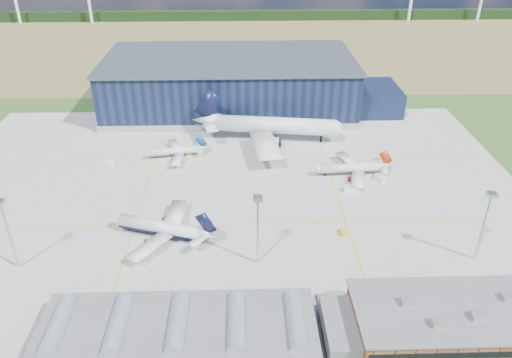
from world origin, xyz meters
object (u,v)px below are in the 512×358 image
car_b (410,301)px  gse_van_b (380,178)px  airliner_widebody (274,117)px  gse_van_a (352,190)px  gse_tug_c (189,153)px  ops_building (448,323)px  gse_tug_b (343,232)px  car_a (347,303)px  light_mast_west (6,224)px  light_mast_center (258,219)px  airliner_red (350,164)px  light_mast_east (486,216)px  gse_cart_b (110,162)px  airliner_regional (174,148)px  airliner_navy (159,221)px  hangar (235,85)px  gse_van_c (335,296)px

car_b → gse_van_b: bearing=-7.9°
airliner_widebody → gse_van_a: bearing=-52.4°
gse_tug_c → car_b: (66.67, -89.67, -0.02)m
ops_building → gse_tug_b: 46.97m
car_a → gse_van_a: bearing=-15.7°
light_mast_west → gse_tug_c: (43.45, 71.67, -14.78)m
light_mast_west → gse_van_a: 113.62m
light_mast_center → airliner_red: size_ratio=0.74×
car_b → car_a: bearing=89.1°
light_mast_east → gse_van_a: light_mast_east is taller
gse_van_a → light_mast_west: bearing=123.4°
ops_building → light_mast_center: (-45.01, 30.00, 10.64)m
light_mast_west → car_b: light_mast_west is taller
gse_cart_b → airliner_widebody: bearing=-54.3°
airliner_regional → car_a: size_ratio=8.35×
airliner_navy → gse_tug_b: (58.28, -0.27, -5.22)m
gse_van_a → gse_van_b: (12.51, 8.37, -0.14)m
airliner_regional → car_b: size_ratio=6.70×
airliner_red → car_a: airliner_red is taller
hangar → airliner_red: size_ratio=4.68×
gse_tug_c → gse_van_c: (46.84, -87.67, 0.44)m
car_a → hangar: bearing=8.6°
light_mast_east → gse_van_c: bearing=-160.3°
airliner_navy → gse_tug_c: size_ratio=12.03×
gse_cart_b → gse_van_c: bearing=-117.1°
airliner_navy → gse_van_c: bearing=168.1°
airliner_widebody → airliner_navy: bearing=-111.3°
light_mast_west → light_mast_east: same height
airliner_navy → gse_van_c: (50.70, -29.80, -4.79)m
hangar → gse_cart_b: 79.62m
light_mast_center → light_mast_east: same height
light_mast_west → car_a: bearing=-10.9°
airliner_widebody → gse_van_b: airliner_widebody is taller
gse_tug_c → gse_cart_b: 32.16m
light_mast_center → gse_cart_b: size_ratio=7.27×
airliner_widebody → gse_van_b: (38.33, -37.51, -9.78)m
airliner_widebody → gse_van_c: 102.00m
gse_van_a → gse_van_c: 57.24m
airliner_regional → car_a: airliner_regional is taller
gse_tug_b → car_b: 33.83m
airliner_red → light_mast_east: bearing=115.1°
light_mast_center → car_a: light_mast_center is taller
airliner_navy → gse_van_b: airliner_navy is taller
car_b → hangar: bearing=17.5°
airliner_navy → car_a: size_ratio=11.56×
gse_tug_b → gse_van_a: bearing=69.3°
gse_tug_b → gse_van_b: bearing=55.4°
airliner_red → gse_van_c: (-17.03, -68.00, -3.95)m
hangar → light_mast_center: bearing=-86.7°
ops_building → car_b: bearing=112.1°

